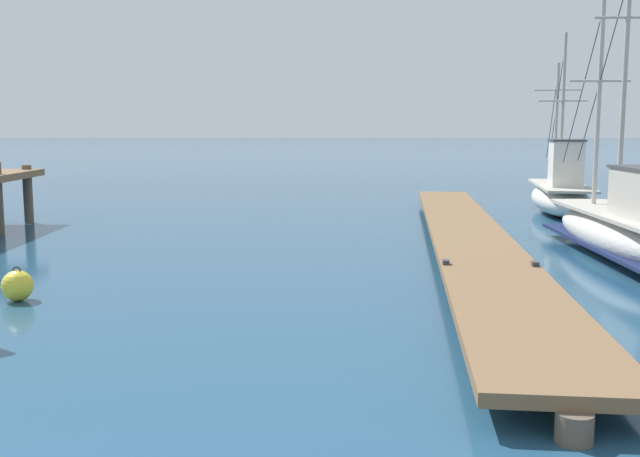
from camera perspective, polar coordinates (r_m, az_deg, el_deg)
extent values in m
cube|color=brown|center=(18.19, 11.39, -0.46)|extent=(3.76, 22.25, 0.16)
cylinder|color=brown|center=(7.58, 19.08, -14.35)|extent=(0.36, 0.36, 0.29)
cylinder|color=brown|center=(12.81, 13.58, -5.03)|extent=(0.36, 0.36, 0.29)
cylinder|color=brown|center=(18.22, 11.37, -1.16)|extent=(0.36, 0.36, 0.29)
cylinder|color=brown|center=(23.70, 10.18, 0.93)|extent=(0.36, 0.36, 0.29)
cylinder|color=brown|center=(29.20, 9.43, 2.24)|extent=(0.36, 0.36, 0.29)
cube|color=#333338|center=(13.74, 9.73, -2.58)|extent=(0.14, 0.21, 0.08)
cube|color=#333338|center=(13.93, 16.31, -2.64)|extent=(0.14, 0.21, 0.08)
ellipsoid|color=silver|center=(18.09, 22.33, -0.48)|extent=(1.74, 7.18, 1.03)
cube|color=#B2AD9E|center=(18.03, 22.41, 1.02)|extent=(1.53, 6.46, 0.08)
cube|color=#19234C|center=(18.12, 22.29, -1.20)|extent=(1.75, 7.03, 0.08)
cylinder|color=#B2ADA3|center=(18.28, 22.49, 10.15)|extent=(0.11, 0.11, 5.68)
cylinder|color=#B2ADA3|center=(18.42, 22.74, 14.84)|extent=(1.51, 0.07, 0.06)
cylinder|color=#333338|center=(19.74, 20.93, 10.85)|extent=(0.05, 2.95, 4.20)
cylinder|color=#B2ADA3|center=(19.79, 20.78, 9.19)|extent=(0.11, 0.11, 5.11)
cylinder|color=#B2ADA3|center=(19.81, 20.85, 10.63)|extent=(1.51, 0.07, 0.06)
cylinder|color=#333338|center=(21.10, 19.58, 9.83)|extent=(0.05, 2.66, 3.78)
ellipsoid|color=silver|center=(26.46, 18.09, 2.17)|extent=(2.68, 6.32, 1.01)
cube|color=#B2AD9E|center=(26.42, 18.13, 3.18)|extent=(2.38, 5.68, 0.08)
cube|color=silver|center=(25.47, 18.50, 4.76)|extent=(1.14, 1.37, 1.48)
cube|color=#3D3D42|center=(25.44, 18.58, 6.49)|extent=(1.23, 1.48, 0.06)
cylinder|color=#B2ADA3|center=(26.66, 18.27, 8.77)|extent=(0.11, 0.11, 5.08)
cylinder|color=#B2ADA3|center=(26.66, 18.30, 9.37)|extent=(1.59, 0.30, 0.06)
cylinder|color=#333338|center=(28.02, 17.88, 9.24)|extent=(0.42, 2.62, 3.76)
cylinder|color=#B2ADA3|center=(28.01, 17.82, 7.82)|extent=(0.11, 0.11, 4.20)
cylinder|color=#B2ADA3|center=(28.04, 17.92, 10.17)|extent=(1.59, 0.30, 0.06)
cylinder|color=#333338|center=(29.14, 17.52, 8.24)|extent=(0.35, 2.17, 3.11)
cylinder|color=brown|center=(24.47, -21.67, 2.49)|extent=(0.28, 0.28, 1.80)
sphere|color=yellow|center=(13.62, -22.38, -4.12)|extent=(0.53, 0.53, 0.53)
torus|color=black|center=(13.57, -22.44, -3.02)|extent=(0.14, 0.02, 0.14)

